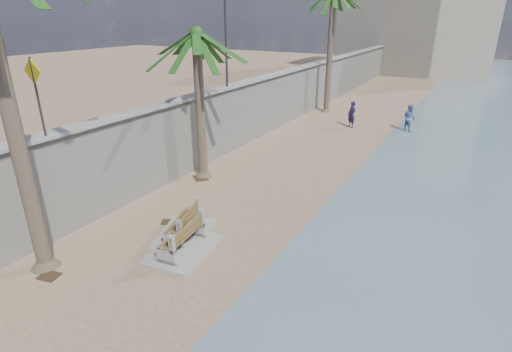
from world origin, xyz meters
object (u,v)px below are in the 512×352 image
at_px(bench_far, 182,240).
at_px(person_a, 352,113).
at_px(bench_near, 183,225).
at_px(palm_mid, 196,35).
at_px(person_b, 409,116).

relative_size(bench_far, person_a, 1.30).
relative_size(bench_near, bench_far, 1.05).
distance_m(bench_near, person_a, 16.92).
bearing_deg(palm_mid, bench_far, -59.39).
distance_m(bench_near, bench_far, 0.98).
bearing_deg(palm_mid, bench_near, -60.55).
bearing_deg(bench_near, person_b, 76.84).
relative_size(palm_mid, person_a, 3.62).
xyz_separation_m(bench_near, bench_far, (0.59, -0.78, 0.01)).
xyz_separation_m(person_a, person_b, (3.52, 1.06, -0.05)).
relative_size(palm_mid, person_b, 3.81).
bearing_deg(bench_far, palm_mid, 120.61).
xyz_separation_m(bench_far, palm_mid, (-3.31, 5.59, 5.90)).
bearing_deg(person_b, palm_mid, 97.46).
bearing_deg(person_b, bench_far, 114.30).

